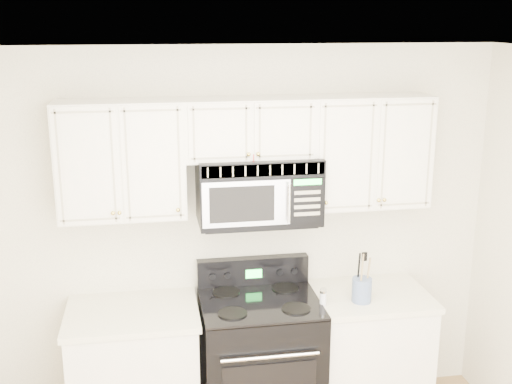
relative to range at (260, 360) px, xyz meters
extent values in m
cube|color=white|center=(-0.05, -1.42, 2.12)|extent=(3.50, 3.50, 0.01)
cube|color=beige|center=(-0.05, 0.33, 0.82)|extent=(3.50, 0.01, 2.60)
cube|color=silver|center=(-0.85, 0.02, -0.04)|extent=(0.82, 0.63, 0.88)
cube|color=beige|center=(-0.85, 0.02, 0.42)|extent=(0.86, 0.65, 0.04)
cube|color=silver|center=(0.75, 0.02, -0.04)|extent=(0.82, 0.63, 0.88)
cube|color=beige|center=(0.75, 0.02, 0.42)|extent=(0.86, 0.65, 0.04)
cube|color=black|center=(0.00, -0.01, -0.02)|extent=(0.79, 0.68, 0.92)
cylinder|color=silver|center=(0.00, -0.37, 0.24)|extent=(0.63, 0.02, 0.02)
cube|color=black|center=(0.00, -0.01, 0.44)|extent=(0.79, 0.68, 0.02)
cube|color=black|center=(0.00, 0.29, 0.54)|extent=(0.79, 0.08, 0.21)
cube|color=#2AF84A|center=(0.00, 0.25, 0.54)|extent=(0.11, 0.00, 0.06)
cube|color=silver|center=(-0.87, 0.17, 1.41)|extent=(0.80, 0.33, 0.75)
cube|color=silver|center=(0.77, 0.17, 1.41)|extent=(0.80, 0.33, 0.75)
cube|color=silver|center=(-0.05, 0.17, 1.59)|extent=(0.84, 0.33, 0.39)
sphere|color=gold|center=(-0.89, -0.02, 1.12)|extent=(0.03, 0.03, 0.03)
sphere|color=gold|center=(-0.53, -0.02, 1.12)|extent=(0.03, 0.03, 0.03)
sphere|color=gold|center=(0.43, -0.02, 1.12)|extent=(0.03, 0.03, 0.03)
sphere|color=gold|center=(0.79, -0.02, 1.12)|extent=(0.03, 0.03, 0.03)
sphere|color=gold|center=(-0.08, -0.02, 1.46)|extent=(0.03, 0.03, 0.03)
sphere|color=gold|center=(-0.02, -0.02, 1.46)|extent=(0.03, 0.03, 0.03)
cylinder|color=#AC0004|center=(-0.05, -0.02, 1.40)|extent=(0.01, 0.00, 0.11)
sphere|color=gold|center=(-0.05, -0.02, 1.34)|extent=(0.04, 0.04, 0.04)
cube|color=black|center=(0.01, 0.13, 1.19)|extent=(0.80, 0.40, 0.44)
cube|color=gray|center=(0.01, -0.06, 1.36)|extent=(0.78, 0.01, 0.08)
cube|color=#B8B9C3|center=(-0.10, -0.07, 1.15)|extent=(0.56, 0.01, 0.30)
cube|color=black|center=(-0.13, -0.08, 1.15)|extent=(0.41, 0.01, 0.23)
cube|color=black|center=(0.29, -0.07, 1.15)|extent=(0.22, 0.01, 0.30)
cube|color=#2AF84A|center=(0.29, -0.08, 1.28)|extent=(0.18, 0.00, 0.04)
cylinder|color=silver|center=(0.17, -0.11, 1.15)|extent=(0.02, 0.02, 0.25)
cylinder|color=#495775|center=(0.68, -0.10, 0.52)|extent=(0.13, 0.13, 0.17)
cylinder|color=olive|center=(0.71, -0.10, 0.60)|extent=(0.01, 0.01, 0.29)
cylinder|color=black|center=(0.66, -0.07, 0.61)|extent=(0.01, 0.01, 0.31)
cylinder|color=olive|center=(0.66, -0.13, 0.62)|extent=(0.01, 0.01, 0.33)
cylinder|color=silver|center=(0.40, -0.12, 0.48)|extent=(0.04, 0.04, 0.09)
cylinder|color=silver|center=(0.40, -0.12, 0.54)|extent=(0.05, 0.05, 0.02)
cylinder|color=silver|center=(0.41, -0.08, 0.48)|extent=(0.04, 0.04, 0.09)
cylinder|color=silver|center=(0.41, -0.08, 0.53)|extent=(0.04, 0.04, 0.02)
camera|label=1|loc=(-0.69, -3.89, 2.28)|focal=45.00mm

